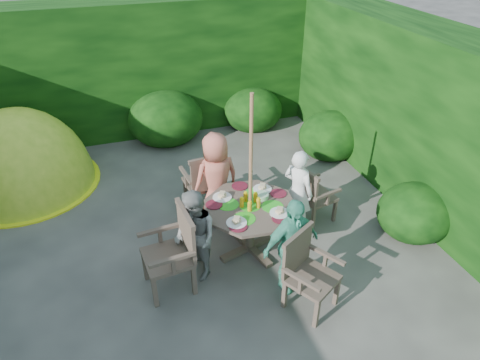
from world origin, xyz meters
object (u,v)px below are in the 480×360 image
object	(u,v)px
child_right	(298,191)
child_back	(216,179)
patio_table	(250,212)
dome_tent	(28,186)
garden_chair_right	(313,194)
garden_chair_left	(174,250)
child_left	(195,236)
garden_chair_front	(307,271)
garden_chair_back	(205,181)
child_front	(291,246)
parasol_pole	(251,179)

from	to	relation	value
child_right	child_back	distance (m)	1.13
child_back	patio_table	bearing A→B (deg)	96.87
dome_tent	garden_chair_right	bearing A→B (deg)	-19.10
patio_table	garden_chair_right	bearing A→B (deg)	16.40
garden_chair_left	child_back	bearing A→B (deg)	137.53
patio_table	child_left	distance (m)	0.80
garden_chair_front	dome_tent	world-z (taller)	dome_tent
garden_chair_left	child_right	distance (m)	1.89
garden_chair_right	child_back	world-z (taller)	child_back
garden_chair_back	dome_tent	world-z (taller)	dome_tent
child_right	child_front	world-z (taller)	child_front
child_front	patio_table	bearing A→B (deg)	95.95
parasol_pole	child_back	distance (m)	0.90
patio_table	garden_chair_right	xyz separation A→B (m)	(1.06, 0.31, -0.15)
parasol_pole	child_left	size ratio (longest dim) A/B	1.84
garden_chair_front	child_left	xyz separation A→B (m)	(-1.06, 0.84, 0.11)
patio_table	garden_chair_back	xyz separation A→B (m)	(-0.32, 1.05, -0.10)
child_left	child_front	world-z (taller)	child_front
parasol_pole	child_left	world-z (taller)	parasol_pole
garden_chair_right	child_right	size ratio (longest dim) A/B	0.68
patio_table	parasol_pole	world-z (taller)	parasol_pole
patio_table	child_left	bearing A→B (deg)	-163.78
parasol_pole	garden_chair_right	size ratio (longest dim) A/B	2.60
garden_chair_back	child_back	xyz separation A→B (m)	(0.10, -0.28, 0.18)
child_back	dome_tent	world-z (taller)	child_back
parasol_pole	child_back	size ratio (longest dim) A/B	1.60
parasol_pole	child_front	size ratio (longest dim) A/B	1.77
parasol_pole	child_right	distance (m)	0.93
garden_chair_right	dome_tent	world-z (taller)	dome_tent
child_back	garden_chair_left	bearing A→B (deg)	43.35
parasol_pole	child_right	xyz separation A→B (m)	(0.77, 0.22, -0.48)
garden_chair_right	garden_chair_left	bearing A→B (deg)	94.89
parasol_pole	garden_chair_back	bearing A→B (deg)	106.90
garden_chair_back	child_left	xyz separation A→B (m)	(-0.45, -1.27, 0.09)
garden_chair_front	child_front	bearing A→B (deg)	72.10
parasol_pole	child_back	xyz separation A→B (m)	(-0.22, 0.77, -0.41)
child_left	child_right	bearing A→B (deg)	93.74
garden_chair_front	child_left	world-z (taller)	child_left
dome_tent	child_front	bearing A→B (deg)	-36.10
garden_chair_back	garden_chair_front	distance (m)	2.20
child_right	child_back	world-z (taller)	child_back
garden_chair_front	child_front	size ratio (longest dim) A/B	0.73
child_left	child_front	xyz separation A→B (m)	(0.99, -0.55, 0.03)
garden_chair_left	garden_chair_back	distance (m)	1.55
child_left	dome_tent	world-z (taller)	dome_tent
garden_chair_left	parasol_pole	bearing A→B (deg)	101.63
garden_chair_left	dome_tent	bearing A→B (deg)	-152.40
garden_chair_back	child_front	bearing A→B (deg)	100.22
child_front	garden_chair_back	bearing A→B (deg)	96.67
patio_table	child_back	size ratio (longest dim) A/B	1.10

